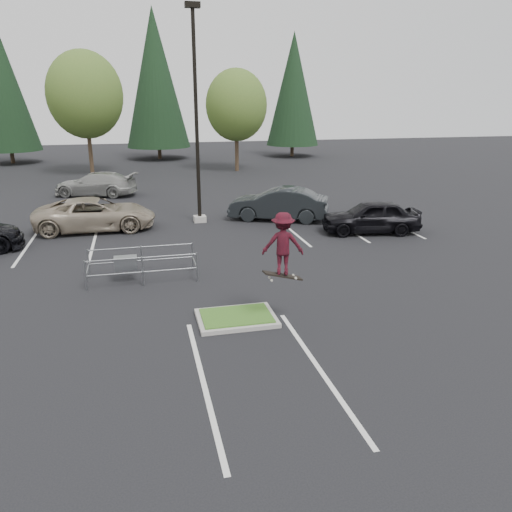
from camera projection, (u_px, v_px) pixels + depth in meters
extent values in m
plane|color=black|center=(236.00, 320.00, 14.14)|extent=(120.00, 120.00, 0.00)
cube|color=#9E9993|center=(236.00, 318.00, 14.12)|extent=(2.20, 1.60, 0.12)
cube|color=#255A1C|center=(236.00, 316.00, 14.10)|extent=(1.95, 1.35, 0.05)
cube|color=silver|center=(93.00, 244.00, 21.48)|extent=(0.12, 5.20, 0.01)
cube|color=silver|center=(26.00, 248.00, 20.89)|extent=(0.12, 5.20, 0.01)
cube|color=silver|center=(293.00, 232.00, 23.48)|extent=(0.12, 5.20, 0.01)
cube|color=silver|center=(346.00, 228.00, 24.07)|extent=(0.12, 5.20, 0.01)
cube|color=silver|center=(397.00, 225.00, 24.67)|extent=(0.12, 5.20, 0.01)
cube|color=silver|center=(203.00, 382.00, 11.06)|extent=(0.12, 6.00, 0.01)
cube|color=silver|center=(318.00, 367.00, 11.65)|extent=(0.12, 6.00, 0.01)
cube|color=#9E9993|center=(200.00, 219.00, 25.33)|extent=(0.60, 0.60, 0.30)
cylinder|color=black|center=(196.00, 120.00, 23.86)|extent=(0.18, 0.18, 10.00)
cube|color=black|center=(192.00, 5.00, 22.34)|extent=(0.70, 0.35, 0.25)
cylinder|color=#38281C|center=(91.00, 153.00, 40.55)|extent=(0.32, 0.32, 3.50)
ellipsoid|color=#346123|center=(85.00, 95.00, 39.19)|extent=(5.89, 5.89, 6.77)
sphere|color=#346123|center=(93.00, 104.00, 39.27)|extent=(3.68, 3.68, 3.68)
sphere|color=#346123|center=(79.00, 102.00, 39.62)|extent=(4.05, 4.05, 4.05)
cylinder|color=#38281C|center=(237.00, 153.00, 42.63)|extent=(0.32, 0.32, 3.04)
ellipsoid|color=#346123|center=(236.00, 105.00, 41.44)|extent=(5.12, 5.12, 5.89)
sphere|color=#346123|center=(244.00, 113.00, 41.49)|extent=(3.20, 3.20, 3.20)
sphere|color=#346123|center=(230.00, 111.00, 41.85)|extent=(3.52, 3.52, 3.52)
cylinder|color=#38281C|center=(12.00, 157.00, 47.94)|extent=(0.36, 0.36, 1.20)
cone|color=black|center=(2.00, 86.00, 45.97)|extent=(5.72, 5.72, 11.80)
cylinder|color=#38281C|center=(160.00, 153.00, 51.50)|extent=(0.36, 0.36, 1.20)
cone|color=black|center=(155.00, 78.00, 49.30)|extent=(6.38, 6.38, 13.30)
cylinder|color=#38281C|center=(292.00, 151.00, 53.67)|extent=(0.36, 0.36, 1.20)
cone|color=black|center=(293.00, 89.00, 51.78)|extent=(5.50, 5.50, 11.30)
cylinder|color=gray|center=(86.00, 276.00, 16.14)|extent=(0.05, 0.05, 1.04)
cylinder|color=gray|center=(89.00, 264.00, 17.31)|extent=(0.05, 0.05, 1.04)
cylinder|color=gray|center=(143.00, 271.00, 16.55)|extent=(0.05, 0.05, 1.04)
cylinder|color=gray|center=(142.00, 260.00, 17.72)|extent=(0.05, 0.05, 1.04)
cylinder|color=gray|center=(197.00, 267.00, 16.96)|extent=(0.05, 0.05, 1.04)
cylinder|color=gray|center=(193.00, 256.00, 18.13)|extent=(0.05, 0.05, 1.04)
cylinder|color=gray|center=(143.00, 272.00, 16.56)|extent=(3.61, 0.06, 0.05)
cylinder|color=gray|center=(142.00, 258.00, 16.41)|extent=(3.61, 0.06, 0.05)
cylinder|color=gray|center=(142.00, 260.00, 17.73)|extent=(3.61, 0.06, 0.05)
cylinder|color=gray|center=(141.00, 247.00, 17.58)|extent=(3.61, 0.06, 0.05)
cube|color=gray|center=(126.00, 263.00, 16.97)|extent=(0.77, 0.47, 0.43)
cube|color=black|center=(283.00, 276.00, 13.53)|extent=(1.11, 0.41, 0.34)
cylinder|color=beige|center=(272.00, 280.00, 13.37)|extent=(0.07, 0.04, 0.07)
cylinder|color=beige|center=(269.00, 277.00, 13.58)|extent=(0.07, 0.04, 0.07)
cylinder|color=beige|center=(296.00, 278.00, 13.52)|extent=(0.07, 0.04, 0.07)
cylinder|color=beige|center=(293.00, 275.00, 13.73)|extent=(0.07, 0.04, 0.07)
imported|color=maroon|center=(283.00, 244.00, 13.26)|extent=(1.22, 0.88, 1.71)
imported|color=gray|center=(95.00, 214.00, 23.57)|extent=(5.54, 2.57, 1.54)
imported|color=black|center=(278.00, 204.00, 25.54)|extent=(5.31, 3.63, 1.66)
imported|color=black|center=(371.00, 217.00, 23.12)|extent=(4.73, 2.59, 1.53)
imported|color=#9FA09A|center=(97.00, 184.00, 31.90)|extent=(5.57, 3.62, 1.50)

